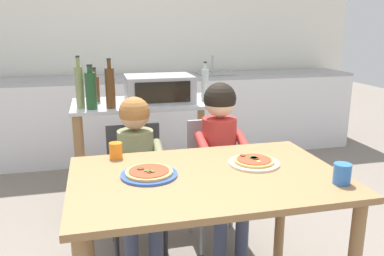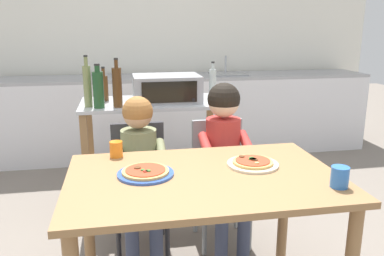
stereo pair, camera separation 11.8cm
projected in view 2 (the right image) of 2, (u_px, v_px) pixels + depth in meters
ground_plane at (172, 209)px, 3.18m from camera, size 11.99×11.99×0.00m
back_wall_tiled at (149, 32)px, 4.61m from camera, size 5.41×0.12×2.70m
kitchen_counter at (154, 116)px, 4.45m from camera, size 4.87×0.60×1.09m
kitchen_island_cart at (154, 136)px, 3.13m from camera, size 1.10×0.58×0.86m
toaster_oven at (167, 88)px, 3.03m from camera, size 0.50×0.37×0.20m
bottle_dark_olive_oil at (117, 87)px, 2.80m from camera, size 0.07×0.07×0.35m
bottle_tall_green_wine at (87, 85)px, 2.81m from camera, size 0.06×0.06×0.37m
bottle_squat_spirits at (213, 85)px, 3.03m from camera, size 0.05×0.05×0.30m
bottle_clear_vinegar at (98, 89)px, 2.78m from camera, size 0.08×0.08×0.31m
bottle_brown_beer at (104, 87)px, 3.05m from camera, size 0.06×0.06×0.26m
dining_table at (204, 197)px, 1.88m from camera, size 1.26×0.83×0.76m
dining_chair_left at (140, 178)px, 2.56m from camera, size 0.36×0.36×0.81m
dining_chair_right at (220, 172)px, 2.65m from camera, size 0.36×0.36×0.81m
child_in_olive_shirt at (140, 159)px, 2.40m from camera, size 0.32×0.42×1.00m
child_in_red_shirt at (225, 146)px, 2.49m from camera, size 0.32×0.42×1.07m
pizza_plate_blue_rimmed at (146, 172)px, 1.85m from camera, size 0.26×0.26×0.03m
pizza_plate_cream at (253, 163)px, 1.97m from camera, size 0.26×0.26×0.03m
drinking_cup_orange at (116, 149)px, 2.10m from camera, size 0.07×0.07×0.08m
drinking_cup_blue at (340, 177)px, 1.70m from camera, size 0.08×0.08×0.09m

